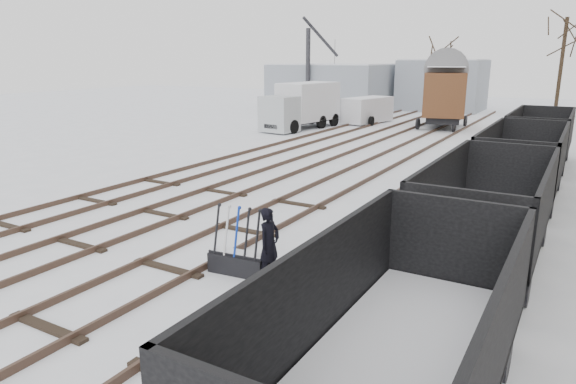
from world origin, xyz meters
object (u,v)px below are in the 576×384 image
ground_frame (238,261)px  lorry (302,105)px  worker (269,244)px  panel_van (367,110)px  crane (309,88)px  box_van_wagon (444,92)px  freight_wagon_a (394,368)px

ground_frame → lorry: 23.90m
worker → panel_van: size_ratio=0.35×
worker → crane: bearing=32.8°
ground_frame → box_van_wagon: (-2.26, 26.85, 2.08)m
lorry → freight_wagon_a: bearing=-51.8°
worker → box_van_wagon: size_ratio=0.27×
freight_wagon_a → panel_van: bearing=112.2°
ground_frame → box_van_wagon: box_van_wagon is taller
worker → freight_wagon_a: 4.91m
freight_wagon_a → crane: bearing=119.4°
freight_wagon_a → box_van_wagon: 30.69m
ground_frame → crane: crane is taller
ground_frame → worker: worker is taller
freight_wagon_a → ground_frame: bearing=146.1°
lorry → worker: bearing=-55.7°
panel_van → lorry: bearing=-104.3°
box_van_wagon → lorry: box_van_wagon is taller
worker → panel_van: (-8.38, 26.60, 0.18)m
worker → box_van_wagon: (-3.01, 26.75, 1.58)m
lorry → panel_van: lorry is taller
freight_wagon_a → panel_van: 32.13m
ground_frame → lorry: (-10.22, 21.57, 1.26)m
box_van_wagon → panel_van: 5.55m
worker → lorry: bearing=33.4°
box_van_wagon → crane: bearing=147.1°
lorry → crane: size_ratio=0.86×
worker → panel_van: 27.89m
worker → lorry: 24.12m
ground_frame → crane: size_ratio=0.19×
freight_wagon_a → worker: bearing=140.2°
lorry → crane: (-4.62, 9.70, 0.54)m
freight_wagon_a → panel_van: (-12.15, 29.74, 0.06)m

